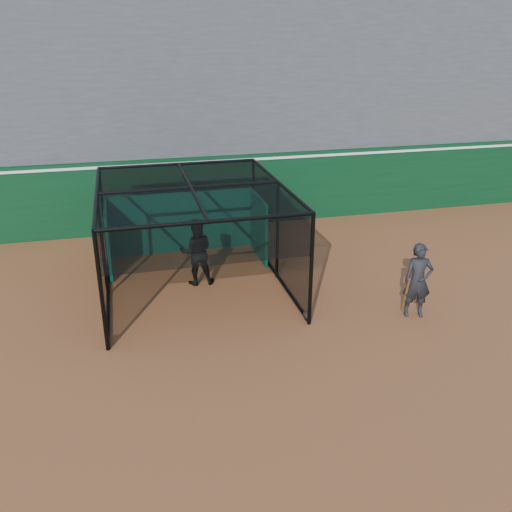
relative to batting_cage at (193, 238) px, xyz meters
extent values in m
plane|color=brown|center=(0.84, -3.65, -1.37)|extent=(120.00, 120.00, 0.00)
cube|color=#093317|center=(0.84, 4.85, -0.12)|extent=(50.00, 0.45, 2.50)
cube|color=white|center=(0.84, 4.85, 0.98)|extent=(50.00, 0.50, 0.08)
cube|color=#4C4C4F|center=(0.84, 8.73, 2.50)|extent=(50.00, 7.85, 7.75)
cube|color=#085339|center=(0.00, 2.61, -0.42)|extent=(4.50, 0.10, 1.90)
cylinder|color=black|center=(-2.31, -2.56, -1.26)|extent=(0.08, 0.22, 0.22)
cylinder|color=black|center=(2.31, -2.56, -1.26)|extent=(0.08, 0.22, 0.22)
cylinder|color=black|center=(-2.31, 2.53, -1.26)|extent=(0.08, 0.22, 0.22)
cylinder|color=black|center=(2.31, 2.53, -1.26)|extent=(0.08, 0.22, 0.22)
imported|color=black|center=(0.09, 0.14, -0.44)|extent=(0.95, 0.77, 1.86)
imported|color=black|center=(4.94, -2.98, -0.45)|extent=(0.76, 0.60, 1.85)
cylinder|color=#593819|center=(4.69, -2.93, -0.82)|extent=(0.16, 0.38, 1.02)
camera|label=1|loc=(-1.65, -13.36, 5.03)|focal=38.00mm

